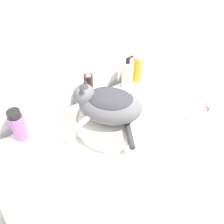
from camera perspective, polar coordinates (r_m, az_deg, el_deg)
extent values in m
cube|color=silver|center=(1.22, -8.15, 16.45)|extent=(8.00, 0.05, 2.40)
cube|color=white|center=(1.57, 0.97, -13.75)|extent=(1.25, 0.53, 0.87)
cylinder|color=white|center=(1.20, -0.41, -2.44)|extent=(0.35, 0.35, 0.05)
torus|color=white|center=(1.18, -0.41, -1.66)|extent=(0.37, 0.37, 0.02)
ellipsoid|color=#56565B|center=(1.12, -0.44, 1.43)|extent=(0.35, 0.36, 0.16)
ellipsoid|color=#2D2D33|center=(1.09, -0.45, 3.06)|extent=(0.27, 0.28, 0.07)
sphere|color=#56565B|center=(1.11, -6.64, 4.09)|extent=(0.11, 0.11, 0.11)
sphere|color=#2D2D33|center=(1.10, -6.76, 5.22)|extent=(0.06, 0.06, 0.06)
cone|color=#2D2D33|center=(1.10, -6.44, 7.08)|extent=(0.03, 0.03, 0.03)
cone|color=#2D2D33|center=(1.06, -7.30, 5.18)|extent=(0.03, 0.03, 0.03)
cylinder|color=#2D2D33|center=(1.10, 4.12, -4.96)|extent=(0.11, 0.17, 0.03)
cylinder|color=silver|center=(1.14, -9.88, -6.14)|extent=(0.04, 0.04, 0.06)
cylinder|color=silver|center=(1.10, -7.27, -2.67)|extent=(0.14, 0.04, 0.09)
cylinder|color=silver|center=(1.10, -10.25, -4.26)|extent=(0.05, 0.05, 0.05)
cylinder|color=#331E19|center=(1.28, -5.47, 5.30)|extent=(0.05, 0.05, 0.19)
cone|color=#B7B7BC|center=(1.21, -5.81, 9.18)|extent=(0.03, 0.03, 0.02)
cylinder|color=silver|center=(1.41, 3.70, 8.98)|extent=(0.07, 0.07, 0.16)
cylinder|color=black|center=(1.36, 3.88, 12.12)|extent=(0.02, 0.02, 0.02)
cylinder|color=black|center=(1.36, 4.37, 12.96)|extent=(0.04, 0.01, 0.01)
cylinder|color=orange|center=(1.46, 6.21, 10.09)|extent=(0.05, 0.05, 0.16)
cylinder|color=white|center=(1.41, 6.51, 13.16)|extent=(0.05, 0.05, 0.02)
cylinder|color=#93569E|center=(1.20, -21.44, -3.35)|extent=(0.07, 0.07, 0.14)
cylinder|color=black|center=(1.14, -22.56, -0.49)|extent=(0.06, 0.06, 0.03)
cylinder|color=silver|center=(1.33, 19.54, -0.45)|extent=(0.13, 0.04, 0.03)
cylinder|color=red|center=(1.38, 21.70, 0.65)|extent=(0.02, 0.03, 0.03)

